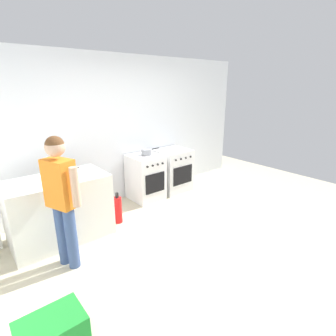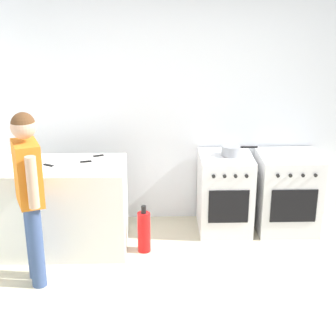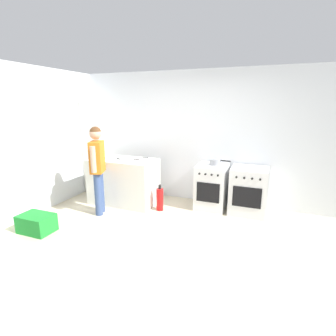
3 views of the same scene
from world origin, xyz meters
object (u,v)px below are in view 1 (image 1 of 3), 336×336
at_px(knife_carving, 57,180).
at_px(knife_utility, 73,169).
at_px(person, 61,193).
at_px(fire_extinguisher, 118,210).
at_px(oven_right, 173,170).
at_px(knife_bread, 80,171).
at_px(oven_left, 146,177).
at_px(pot, 147,152).
at_px(recycling_crate_lower, 52,334).

xyz_separation_m(knife_carving, knife_utility, (0.32, 0.30, 0.00)).
relative_size(person, fire_extinguisher, 3.16).
xyz_separation_m(oven_right, knife_bread, (-2.01, -0.28, 0.48)).
bearing_deg(knife_carving, oven_left, 14.70).
bearing_deg(knife_bread, oven_left, 11.80).
height_order(oven_right, knife_carving, knife_carving).
height_order(oven_right, knife_bread, knife_bread).
bearing_deg(knife_carving, fire_extinguisher, -2.20).
relative_size(oven_right, fire_extinguisher, 1.70).
xyz_separation_m(oven_right, pot, (-0.63, 0.01, 0.48)).
height_order(oven_right, fire_extinguisher, oven_right).
bearing_deg(oven_right, knife_carving, -169.36).
bearing_deg(pot, recycling_crate_lower, -140.10).
bearing_deg(pot, knife_carving, -165.45).
distance_m(oven_left, knife_utility, 1.47).
xyz_separation_m(pot, knife_carving, (-1.75, -0.45, -0.00)).
bearing_deg(oven_left, knife_bread, -168.20).
height_order(person, recycling_crate_lower, person).
bearing_deg(recycling_crate_lower, fire_extinguisher, 45.85).
xyz_separation_m(oven_right, recycling_crate_lower, (-3.00, -1.98, -0.29)).
bearing_deg(pot, knife_bread, -168.29).
height_order(pot, recycling_crate_lower, pot).
xyz_separation_m(knife_carving, fire_extinguisher, (0.83, -0.03, -0.69)).
bearing_deg(person, pot, 28.32).
bearing_deg(pot, fire_extinguisher, -152.14).
bearing_deg(fire_extinguisher, knife_carving, 177.80).
xyz_separation_m(knife_bread, fire_extinguisher, (0.46, -0.20, -0.69)).
height_order(pot, fire_extinguisher, pot).
bearing_deg(knife_carving, knife_bread, 24.52).
height_order(pot, knife_utility, pot).
bearing_deg(oven_left, person, -151.23).
relative_size(oven_left, fire_extinguisher, 1.70).
bearing_deg(person, oven_left, 28.77).
relative_size(pot, knife_carving, 1.26).
relative_size(knife_carving, knife_utility, 1.25).
distance_m(oven_right, person, 2.75).
bearing_deg(knife_carving, recycling_crate_lower, -112.18).
height_order(knife_carving, knife_utility, same).
bearing_deg(knife_utility, knife_bread, -68.67).
distance_m(knife_carving, person, 0.58).
relative_size(knife_carving, knife_bread, 0.87).
distance_m(oven_right, pot, 0.79).
bearing_deg(oven_right, recycling_crate_lower, -146.62).
relative_size(oven_left, pot, 2.23).
bearing_deg(knife_carving, knife_utility, 43.37).
height_order(oven_left, knife_carving, knife_carving).
relative_size(knife_utility, recycling_crate_lower, 0.46).
distance_m(oven_left, pot, 0.48).
height_order(pot, knife_carving, pot).
bearing_deg(oven_right, oven_left, -180.00).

